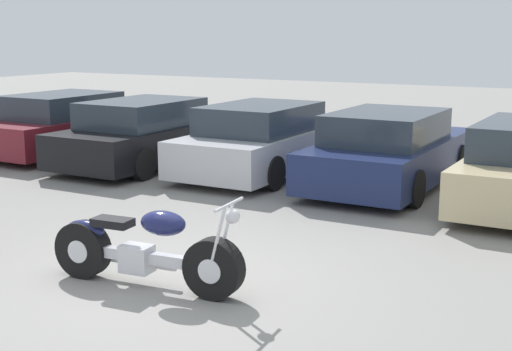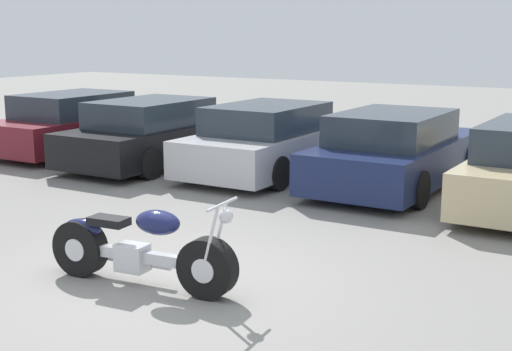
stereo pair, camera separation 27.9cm
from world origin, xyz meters
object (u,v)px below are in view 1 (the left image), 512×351
parked_car_silver (265,140)px  parked_car_navy (389,151)px  parked_car_black (149,134)px  motorcycle (144,250)px  parked_car_maroon (69,125)px

parked_car_silver → parked_car_navy: same height
parked_car_black → parked_car_navy: size_ratio=1.00×
motorcycle → parked_car_silver: 6.51m
parked_car_black → parked_car_navy: bearing=4.7°
parked_car_navy → parked_car_black: bearing=-175.3°
parked_car_maroon → parked_car_black: same height
parked_car_black → parked_car_navy: (5.03, 0.41, 0.00)m
motorcycle → parked_car_black: bearing=127.2°
parked_car_black → parked_car_navy: 5.04m
parked_car_maroon → parked_car_navy: (7.54, 0.09, 0.00)m
motorcycle → parked_car_navy: 6.26m
motorcycle → parked_car_maroon: size_ratio=0.51×
parked_car_maroon → parked_car_black: bearing=-7.3°
motorcycle → parked_car_black: size_ratio=0.51×
parked_car_maroon → motorcycle: bearing=-41.5°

